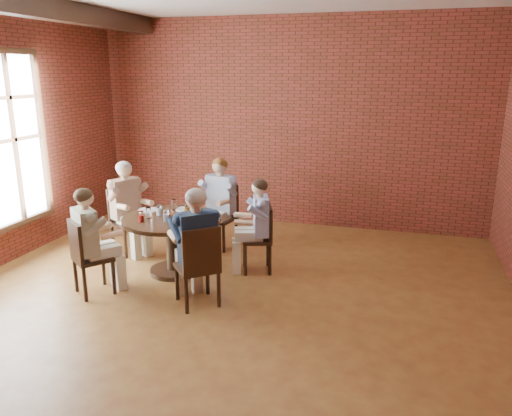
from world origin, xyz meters
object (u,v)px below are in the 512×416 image
(dining_table, at_px, (173,234))
(diner_c, at_px, (128,208))
(diner_e, at_px, (196,247))
(chair_a, at_px, (262,236))
(smartphone, at_px, (201,224))
(diner_a, at_px, (257,226))
(chair_c, at_px, (126,217))
(chair_e, at_px, (199,264))
(chair_b, at_px, (222,213))
(diner_b, at_px, (219,204))
(chair_d, at_px, (86,255))
(diner_d, at_px, (91,242))

(dining_table, height_order, diner_c, diner_c)
(diner_e, bearing_deg, diner_c, -79.64)
(chair_a, relative_size, smartphone, 6.01)
(diner_a, bearing_deg, chair_c, -115.44)
(diner_c, relative_size, chair_e, 1.41)
(chair_e, height_order, diner_e, diner_e)
(chair_b, distance_m, chair_e, 2.04)
(diner_b, distance_m, chair_e, 1.97)
(chair_a, distance_m, diner_a, 0.15)
(chair_c, bearing_deg, chair_e, -99.47)
(diner_c, xyz_separation_m, chair_e, (1.63, -1.34, -0.15))
(smartphone, bearing_deg, dining_table, 142.82)
(chair_a, xyz_separation_m, diner_a, (-0.07, -0.02, 0.13))
(smartphone, bearing_deg, chair_d, -164.70)
(chair_a, xyz_separation_m, diner_c, (-2.02, 0.15, 0.18))
(chair_c, xyz_separation_m, diner_c, (0.07, -0.04, 0.15))
(diner_d, bearing_deg, smartphone, -112.49)
(diner_d, xyz_separation_m, smartphone, (1.11, 0.63, 0.12))
(dining_table, xyz_separation_m, diner_e, (0.64, -0.74, 0.14))
(chair_c, distance_m, chair_d, 1.49)
(diner_a, distance_m, diner_b, 1.08)
(diner_b, distance_m, diner_c, 1.29)
(chair_d, distance_m, diner_d, 0.16)
(chair_c, relative_size, diner_e, 0.70)
(diner_a, bearing_deg, chair_a, 90.00)
(diner_a, distance_m, chair_d, 2.10)
(diner_d, height_order, chair_e, diner_d)
(diner_b, bearing_deg, chair_b, 90.00)
(diner_d, distance_m, smartphone, 1.28)
(chair_d, relative_size, smartphone, 6.19)
(chair_d, height_order, chair_e, chair_e)
(chair_b, bearing_deg, dining_table, -90.00)
(chair_b, relative_size, diner_d, 0.74)
(diner_b, relative_size, chair_e, 1.41)
(chair_b, distance_m, chair_c, 1.39)
(chair_a, relative_size, chair_c, 0.94)
(dining_table, xyz_separation_m, diner_c, (-0.94, 0.53, 0.13))
(diner_c, distance_m, smartphone, 1.58)
(chair_e, bearing_deg, chair_a, -148.73)
(chair_b, bearing_deg, diner_b, -90.00)
(dining_table, relative_size, chair_e, 1.33)
(chair_c, bearing_deg, chair_a, -65.65)
(diner_c, bearing_deg, chair_b, -31.67)
(diner_b, distance_m, chair_d, 2.18)
(dining_table, bearing_deg, diner_e, -49.30)
(chair_d, bearing_deg, dining_table, -90.00)
(chair_d, bearing_deg, diner_a, -106.13)
(dining_table, bearing_deg, chair_d, -127.77)
(diner_a, relative_size, diner_b, 0.92)
(chair_b, distance_m, chair_d, 2.26)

